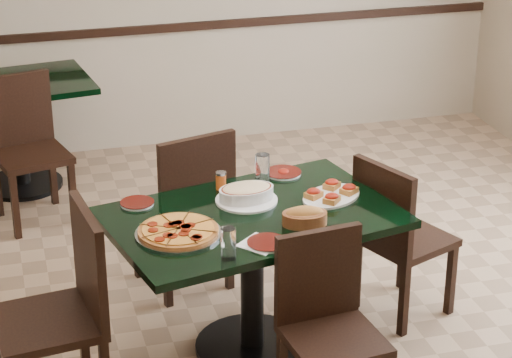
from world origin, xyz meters
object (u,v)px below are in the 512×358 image
object	(u,v)px
chair_left	(66,303)
pepperoni_pizza	(178,231)
back_table	(16,114)
back_chair_near	(26,140)
main_table	(252,248)
lasagna_casserole	(246,193)
bruschetta_platter	(331,193)
chair_right	(395,232)
chair_near	(327,318)
chair_far	(189,202)
bread_basket	(305,217)

from	to	relation	value
chair_left	pepperoni_pizza	size ratio (longest dim) A/B	2.47
back_table	back_chair_near	world-z (taller)	back_chair_near
main_table	chair_left	distance (m)	0.95
lasagna_casserole	bruschetta_platter	bearing A→B (deg)	-14.90
back_table	chair_right	size ratio (longest dim) A/B	1.23
chair_near	chair_left	xyz separation A→B (m)	(-1.10, 0.31, 0.07)
chair_far	chair_near	size ratio (longest dim) A/B	1.10
chair_far	chair_left	bearing A→B (deg)	35.67
chair_left	pepperoni_pizza	world-z (taller)	chair_left
back_chair_near	lasagna_casserole	size ratio (longest dim) A/B	3.03
chair_far	chair_right	size ratio (longest dim) A/B	1.07
back_chair_near	pepperoni_pizza	bearing A→B (deg)	-88.57
back_chair_near	bread_basket	xyz separation A→B (m)	(1.16, -2.06, 0.27)
main_table	back_chair_near	distance (m)	2.11
chair_far	bread_basket	distance (m)	0.96
chair_near	pepperoni_pizza	xyz separation A→B (m)	(-0.57, 0.44, 0.29)
chair_left	bread_basket	world-z (taller)	chair_left
chair_near	chair_right	size ratio (longest dim) A/B	0.98
pepperoni_pizza	bruschetta_platter	bearing A→B (deg)	13.80
chair_near	bread_basket	xyz separation A→B (m)	(0.02, 0.39, 0.31)
chair_far	pepperoni_pizza	distance (m)	0.86
chair_far	chair_right	bearing A→B (deg)	134.62
back_table	chair_far	size ratio (longest dim) A/B	1.15
main_table	back_chair_near	size ratio (longest dim) A/B	1.62
chair_near	bruschetta_platter	bearing A→B (deg)	63.28
chair_far	chair_left	distance (m)	1.18
main_table	pepperoni_pizza	xyz separation A→B (m)	(-0.38, -0.12, 0.20)
chair_near	lasagna_casserole	size ratio (longest dim) A/B	2.83
back_chair_near	bruschetta_platter	world-z (taller)	back_chair_near
bruschetta_platter	back_chair_near	bearing A→B (deg)	95.66
back_table	lasagna_casserole	size ratio (longest dim) A/B	3.58
chair_far	bread_basket	xyz separation A→B (m)	(0.38, -0.85, 0.26)
lasagna_casserole	chair_near	bearing A→B (deg)	-81.47
chair_far	lasagna_casserole	distance (m)	0.62
pepperoni_pizza	chair_far	bearing A→B (deg)	75.31
back_table	back_chair_near	distance (m)	0.49
main_table	chair_far	distance (m)	0.70
main_table	chair_far	bearing A→B (deg)	92.19
chair_near	bruschetta_platter	size ratio (longest dim) A/B	2.10
chair_left	chair_near	bearing A→B (deg)	66.54
main_table	pepperoni_pizza	world-z (taller)	pepperoni_pizza
chair_right	back_table	bearing A→B (deg)	16.10
chair_far	back_table	bearing A→B (deg)	-79.70
back_table	chair_near	size ratio (longest dim) A/B	1.26
chair_near	back_chair_near	distance (m)	2.70
chair_right	lasagna_casserole	bearing A→B (deg)	65.73
lasagna_casserole	bread_basket	distance (m)	0.37
chair_far	lasagna_casserole	bearing A→B (deg)	93.42
back_table	chair_left	xyz separation A→B (m)	(0.08, -2.62, 0.03)
pepperoni_pizza	bruschetta_platter	xyz separation A→B (m)	(0.80, 0.20, 0.01)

